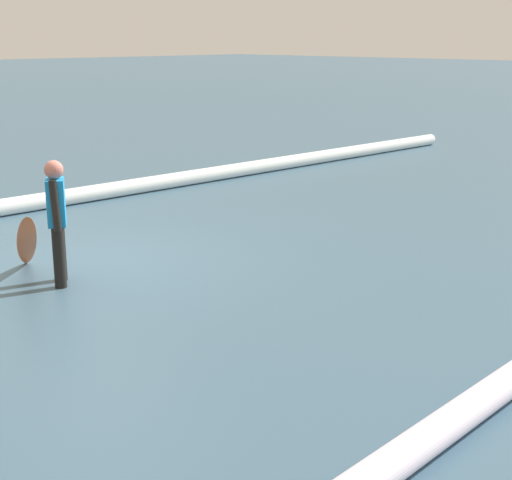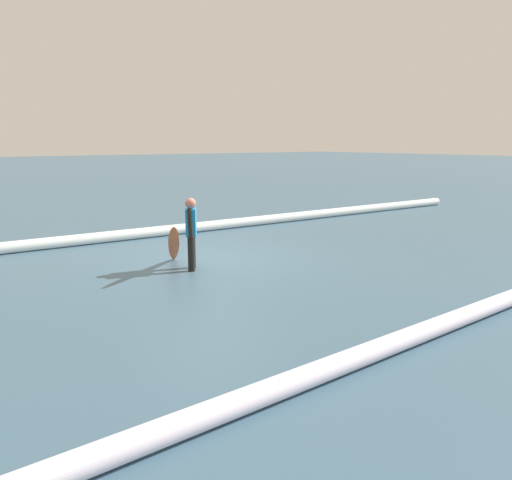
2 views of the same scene
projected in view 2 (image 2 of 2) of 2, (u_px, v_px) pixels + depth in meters
ground_plane at (208, 259)px, 11.49m from camera, size 169.21×169.21×0.00m
surfer at (191, 230)px, 10.37m from camera, size 0.35×0.50×1.48m
surfboard at (174, 244)px, 10.41m from camera, size 1.09×1.88×1.09m
wave_crest_foreground at (145, 233)px, 13.92m from camera, size 25.70×0.91×0.28m
wave_crest_midground at (405, 339)px, 6.50m from camera, size 22.08×0.90×0.25m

